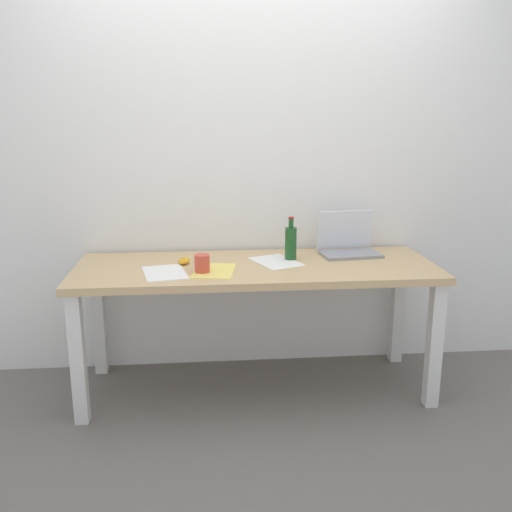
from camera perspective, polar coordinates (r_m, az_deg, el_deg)
The scene contains 10 objects.
ground_plane at distance 3.34m, azimuth 0.00°, elevation -13.15°, with size 8.00×8.00×0.00m, color slate.
back_wall at distance 3.38m, azimuth -0.65°, elevation 10.21°, with size 5.20×0.08×2.60m, color white.
desk at distance 3.10m, azimuth 0.00°, elevation -2.56°, with size 1.97×0.70×0.74m.
laptop_right at distance 3.34m, azimuth 9.36°, elevation 1.17°, with size 0.36×0.26×0.25m.
beer_bottle at distance 3.17m, azimuth 3.55°, elevation 1.39°, with size 0.07×0.07×0.25m.
computer_mouse at distance 3.12m, azimuth -7.31°, elevation -0.49°, with size 0.06×0.10×0.03m, color gold.
coffee_mug at distance 2.93m, azimuth -5.49°, elevation -0.78°, with size 0.08×0.08×0.10m, color #D84C38.
paper_sheet_front_left at distance 2.96m, azimuth -9.25°, elevation -1.67°, with size 0.21×0.30×0.00m, color white.
paper_yellow_folder at distance 2.96m, azimuth -4.28°, elevation -1.49°, with size 0.21×0.30×0.00m, color #F4E06B.
paper_sheet_near_back at distance 3.14m, azimuth 2.06°, elevation -0.57°, with size 0.21×0.30×0.00m, color white.
Camera 1 is at (-0.27, -2.95, 1.54)m, focal length 39.42 mm.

